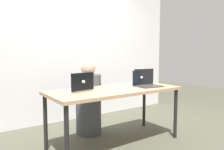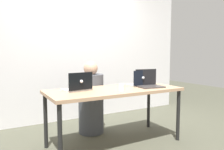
{
  "view_description": "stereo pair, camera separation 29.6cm",
  "coord_description": "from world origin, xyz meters",
  "px_view_note": "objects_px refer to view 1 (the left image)",
  "views": [
    {
      "loc": [
        -1.7,
        -2.34,
        1.21
      ],
      "look_at": [
        0.0,
        0.08,
        0.94
      ],
      "focal_mm": 35.0,
      "sensor_mm": 36.0,
      "label": 1
    },
    {
      "loc": [
        -1.45,
        -2.5,
        1.21
      ],
      "look_at": [
        0.0,
        0.08,
        0.94
      ],
      "focal_mm": 35.0,
      "sensor_mm": 36.0,
      "label": 2
    }
  ],
  "objects_px": {
    "laptop_back_left": "(79,87)",
    "water_glass_center": "(123,88)",
    "laptop_front_right": "(147,83)",
    "laptop_back_right": "(137,82)",
    "person_at_center": "(88,102)"
  },
  "relations": [
    {
      "from": "laptop_back_left",
      "to": "water_glass_center",
      "type": "xyz_separation_m",
      "value": [
        0.47,
        -0.3,
        -0.01
      ]
    },
    {
      "from": "laptop_front_right",
      "to": "laptop_back_right",
      "type": "height_order",
      "value": "laptop_front_right"
    },
    {
      "from": "person_at_center",
      "to": "laptop_back_right",
      "type": "xyz_separation_m",
      "value": [
        0.56,
        -0.48,
        0.31
      ]
    },
    {
      "from": "laptop_front_right",
      "to": "laptop_back_left",
      "type": "bearing_deg",
      "value": 176.54
    },
    {
      "from": "laptop_back_right",
      "to": "water_glass_center",
      "type": "relative_size",
      "value": 3.67
    },
    {
      "from": "laptop_back_left",
      "to": "water_glass_center",
      "type": "height_order",
      "value": "laptop_back_left"
    },
    {
      "from": "person_at_center",
      "to": "laptop_front_right",
      "type": "relative_size",
      "value": 3.03
    },
    {
      "from": "water_glass_center",
      "to": "laptop_back_left",
      "type": "bearing_deg",
      "value": 147.08
    },
    {
      "from": "person_at_center",
      "to": "laptop_back_left",
      "type": "distance_m",
      "value": 0.67
    },
    {
      "from": "laptop_back_left",
      "to": "water_glass_center",
      "type": "relative_size",
      "value": 4.2
    },
    {
      "from": "person_at_center",
      "to": "laptop_front_right",
      "type": "xyz_separation_m",
      "value": [
        0.61,
        -0.64,
        0.32
      ]
    },
    {
      "from": "laptop_back_right",
      "to": "laptop_back_left",
      "type": "height_order",
      "value": "laptop_back_left"
    },
    {
      "from": "person_at_center",
      "to": "water_glass_center",
      "type": "height_order",
      "value": "person_at_center"
    },
    {
      "from": "laptop_front_right",
      "to": "person_at_center",
      "type": "bearing_deg",
      "value": 140.85
    },
    {
      "from": "person_at_center",
      "to": "laptop_back_left",
      "type": "relative_size",
      "value": 2.98
    }
  ]
}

